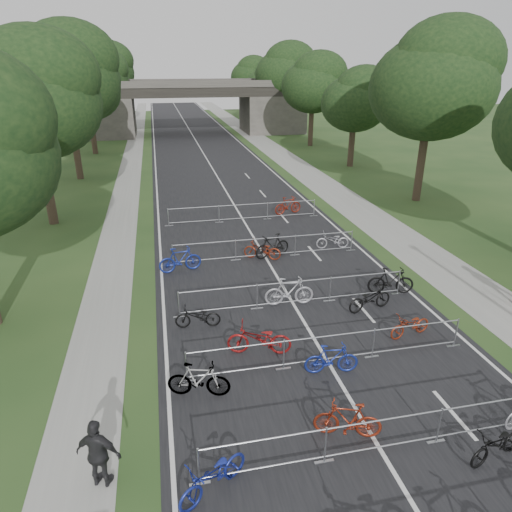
# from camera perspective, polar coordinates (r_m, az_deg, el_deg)

# --- Properties ---
(road) EXTENTS (11.00, 140.00, 0.01)m
(road) POSITION_cam_1_polar(r_m,az_deg,el_deg) (51.68, -6.64, 12.70)
(road) COLOR black
(road) RESTS_ON ground
(sidewalk_right) EXTENTS (3.00, 140.00, 0.01)m
(sidewalk_right) POSITION_cam_1_polar(r_m,az_deg,el_deg) (53.05, 2.21, 13.10)
(sidewalk_right) COLOR gray
(sidewalk_right) RESTS_ON ground
(sidewalk_left) EXTENTS (2.00, 140.00, 0.01)m
(sidewalk_left) POSITION_cam_1_polar(r_m,az_deg,el_deg) (51.51, -15.15, 12.05)
(sidewalk_left) COLOR gray
(sidewalk_left) RESTS_ON ground
(lane_markings) EXTENTS (0.12, 140.00, 0.00)m
(lane_markings) POSITION_cam_1_polar(r_m,az_deg,el_deg) (51.68, -6.64, 12.70)
(lane_markings) COLOR silver
(lane_markings) RESTS_ON ground
(overpass_bridge) EXTENTS (31.00, 8.00, 7.05)m
(overpass_bridge) POSITION_cam_1_polar(r_m,az_deg,el_deg) (66.06, -8.22, 17.93)
(overpass_bridge) COLOR #42403B
(overpass_bridge) RESTS_ON ground
(tree_left_1) EXTENTS (7.56, 7.56, 11.53)m
(tree_left_1) POSITION_cam_1_polar(r_m,az_deg,el_deg) (29.34, -26.10, 17.30)
(tree_left_1) COLOR #33261C
(tree_left_1) RESTS_ON ground
(tree_right_1) EXTENTS (8.18, 8.18, 12.47)m
(tree_right_1) POSITION_cam_1_polar(r_m,az_deg,el_deg) (33.81, 21.40, 19.51)
(tree_right_1) COLOR #33261C
(tree_right_1) RESTS_ON ground
(tree_left_2) EXTENTS (8.40, 8.40, 12.81)m
(tree_left_2) POSITION_cam_1_polar(r_m,az_deg,el_deg) (41.08, -22.62, 20.00)
(tree_left_2) COLOR #33261C
(tree_left_2) RESTS_ON ground
(tree_right_2) EXTENTS (6.16, 6.16, 9.39)m
(tree_right_2) POSITION_cam_1_polar(r_m,az_deg,el_deg) (44.51, 12.45, 18.43)
(tree_right_2) COLOR #33261C
(tree_right_2) RESTS_ON ground
(tree_left_3) EXTENTS (6.72, 6.72, 10.25)m
(tree_left_3) POSITION_cam_1_polar(r_m,az_deg,el_deg) (53.02, -20.26, 18.85)
(tree_left_3) COLOR #33261C
(tree_left_3) RESTS_ON ground
(tree_right_3) EXTENTS (7.17, 7.17, 10.93)m
(tree_right_3) POSITION_cam_1_polar(r_m,az_deg,el_deg) (55.62, 7.26, 20.58)
(tree_right_3) COLOR #33261C
(tree_right_3) RESTS_ON ground
(tree_left_4) EXTENTS (7.56, 7.56, 11.53)m
(tree_left_4) POSITION_cam_1_polar(r_m,az_deg,el_deg) (64.91, -19.07, 20.25)
(tree_left_4) COLOR #33261C
(tree_left_4) RESTS_ON ground
(tree_right_4) EXTENTS (8.18, 8.18, 12.47)m
(tree_right_4) POSITION_cam_1_polar(r_m,az_deg,el_deg) (67.05, 3.73, 21.92)
(tree_right_4) COLOR #33261C
(tree_right_4) RESTS_ON ground
(tree_left_5) EXTENTS (8.40, 8.40, 12.81)m
(tree_left_5) POSITION_cam_1_polar(r_m,az_deg,el_deg) (76.84, -18.24, 21.20)
(tree_left_5) COLOR #33261C
(tree_left_5) RESTS_ON ground
(tree_right_5) EXTENTS (6.16, 6.16, 9.39)m
(tree_right_5) POSITION_cam_1_polar(r_m,az_deg,el_deg) (78.72, 1.19, 20.68)
(tree_right_5) COLOR #33261C
(tree_right_5) RESTS_ON ground
(tree_left_6) EXTENTS (6.72, 6.72, 10.25)m
(tree_left_6) POSITION_cam_1_polar(r_m,az_deg,el_deg) (88.84, -17.43, 20.33)
(tree_left_6) COLOR #33261C
(tree_left_6) RESTS_ON ground
(tree_right_6) EXTENTS (7.17, 7.17, 10.93)m
(tree_right_6) POSITION_cam_1_polar(r_m,az_deg,el_deg) (90.41, -0.68, 21.60)
(tree_right_6) COLOR #33261C
(tree_right_6) RESTS_ON ground
(barrier_row_2) EXTENTS (9.70, 0.08, 1.10)m
(barrier_row_2) POSITION_cam_1_polar(r_m,az_deg,el_deg) (12.60, 15.67, -20.77)
(barrier_row_2) COLOR #9C9FA4
(barrier_row_2) RESTS_ON ground
(barrier_row_3) EXTENTS (9.70, 0.08, 1.10)m
(barrier_row_3) POSITION_cam_1_polar(r_m,az_deg,el_deg) (15.26, 9.16, -11.41)
(barrier_row_3) COLOR #9C9FA4
(barrier_row_3) RESTS_ON ground
(barrier_row_4) EXTENTS (9.70, 0.08, 1.10)m
(barrier_row_4) POSITION_cam_1_polar(r_m,az_deg,el_deg) (18.49, 4.79, -4.63)
(barrier_row_4) COLOR #9C9FA4
(barrier_row_4) RESTS_ON ground
(barrier_row_5) EXTENTS (9.70, 0.08, 1.10)m
(barrier_row_5) POSITION_cam_1_polar(r_m,az_deg,el_deg) (22.87, 1.22, 1.04)
(barrier_row_5) COLOR #9C9FA4
(barrier_row_5) RESTS_ON ground
(barrier_row_6) EXTENTS (9.70, 0.08, 1.10)m
(barrier_row_6) POSITION_cam_1_polar(r_m,az_deg,el_deg) (28.41, -1.57, 5.47)
(barrier_row_6) COLOR #9C9FA4
(barrier_row_6) RESTS_ON ground
(bike_8) EXTENTS (1.98, 1.61, 1.01)m
(bike_8) POSITION_cam_1_polar(r_m,az_deg,el_deg) (11.44, -5.34, -25.76)
(bike_8) COLOR navy
(bike_8) RESTS_ON ground
(bike_9) EXTENTS (1.84, 1.07, 1.07)m
(bike_9) POSITION_cam_1_polar(r_m,az_deg,el_deg) (12.82, 11.38, -19.43)
(bike_9) COLOR maroon
(bike_9) RESTS_ON ground
(bike_10) EXTENTS (1.86, 1.05, 0.92)m
(bike_10) POSITION_cam_1_polar(r_m,az_deg,el_deg) (13.45, 27.92, -20.18)
(bike_10) COLOR black
(bike_10) RESTS_ON ground
(bike_12) EXTENTS (1.94, 1.00, 1.12)m
(bike_12) POSITION_cam_1_polar(r_m,az_deg,el_deg) (13.88, -7.18, -15.13)
(bike_12) COLOR #9C9FA4
(bike_12) RESTS_ON ground
(bike_13) EXTENTS (2.28, 1.26, 1.13)m
(bike_13) POSITION_cam_1_polar(r_m,az_deg,el_deg) (15.50, 0.40, -10.38)
(bike_13) COLOR maroon
(bike_13) RESTS_ON ground
(bike_14) EXTENTS (1.78, 0.71, 1.04)m
(bike_14) POSITION_cam_1_polar(r_m,az_deg,el_deg) (14.86, 9.41, -12.61)
(bike_14) COLOR navy
(bike_14) RESTS_ON ground
(bike_15) EXTENTS (1.80, 0.96, 0.90)m
(bike_15) POSITION_cam_1_polar(r_m,az_deg,el_deg) (17.36, 18.75, -8.23)
(bike_15) COLOR maroon
(bike_15) RESTS_ON ground
(bike_16) EXTENTS (1.73, 0.75, 0.88)m
(bike_16) POSITION_cam_1_polar(r_m,az_deg,el_deg) (17.12, -7.29, -7.57)
(bike_16) COLOR black
(bike_16) RESTS_ON ground
(bike_17) EXTENTS (2.05, 0.74, 1.21)m
(bike_17) POSITION_cam_1_polar(r_m,az_deg,el_deg) (18.46, 4.17, -4.45)
(bike_17) COLOR #A3A3AB
(bike_17) RESTS_ON ground
(bike_18) EXTENTS (2.06, 1.09, 1.03)m
(bike_18) POSITION_cam_1_polar(r_m,az_deg,el_deg) (18.63, 14.04, -5.18)
(bike_18) COLOR black
(bike_18) RESTS_ON ground
(bike_19) EXTENTS (2.03, 0.99, 1.17)m
(bike_19) POSITION_cam_1_polar(r_m,az_deg,el_deg) (20.15, 16.51, -3.00)
(bike_19) COLOR black
(bike_19) RESTS_ON ground
(bike_20) EXTENTS (2.08, 0.87, 1.21)m
(bike_20) POSITION_cam_1_polar(r_m,az_deg,el_deg) (21.62, -9.47, -0.46)
(bike_20) COLOR navy
(bike_20) RESTS_ON ground
(bike_21) EXTENTS (1.98, 1.39, 0.99)m
(bike_21) POSITION_cam_1_polar(r_m,az_deg,el_deg) (22.73, 0.78, 0.76)
(bike_21) COLOR maroon
(bike_21) RESTS_ON ground
(bike_22) EXTENTS (2.06, 1.22, 1.20)m
(bike_22) POSITION_cam_1_polar(r_m,az_deg,el_deg) (22.97, 2.07, 1.28)
(bike_22) COLOR black
(bike_22) RESTS_ON ground
(bike_23) EXTENTS (1.80, 0.81, 0.92)m
(bike_23) POSITION_cam_1_polar(r_m,az_deg,el_deg) (24.41, 9.56, 1.94)
(bike_23) COLOR #9E9DA4
(bike_23) RESTS_ON ground
(bike_27) EXTENTS (1.98, 0.98, 1.15)m
(bike_27) POSITION_cam_1_polar(r_m,az_deg,el_deg) (29.81, 4.02, 6.32)
(bike_27) COLOR maroon
(bike_27) RESTS_ON ground
(pedestrian_c) EXTENTS (1.16, 0.81, 1.83)m
(pedestrian_c) POSITION_cam_1_polar(r_m,az_deg,el_deg) (11.82, -19.06, -22.36)
(pedestrian_c) COLOR black
(pedestrian_c) RESTS_ON ground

